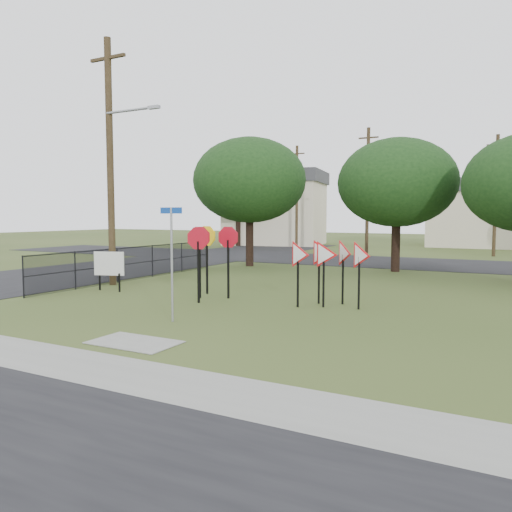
{
  "coord_description": "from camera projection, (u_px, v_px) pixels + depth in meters",
  "views": [
    {
      "loc": [
        7.64,
        -10.9,
        2.88
      ],
      "look_at": [
        0.26,
        3.0,
        1.6
      ],
      "focal_mm": 35.0,
      "sensor_mm": 36.0,
      "label": 1
    }
  ],
  "objects": [
    {
      "name": "ground",
      "position": [
        195.0,
        323.0,
        13.4
      ],
      "size": [
        140.0,
        140.0,
        0.0
      ],
      "primitive_type": "plane",
      "color": "#33451A"
    },
    {
      "name": "sidewalk",
      "position": [
        71.0,
        363.0,
        9.71
      ],
      "size": [
        30.0,
        1.6,
        0.02
      ],
      "primitive_type": "cube",
      "color": "gray",
      "rests_on": "ground"
    },
    {
      "name": "planting_strip",
      "position": [
        16.0,
        381.0,
        8.65
      ],
      "size": [
        30.0,
        0.8,
        0.02
      ],
      "primitive_type": "cube",
      "color": "#33451A",
      "rests_on": "ground"
    },
    {
      "name": "street_left",
      "position": [
        121.0,
        267.0,
        27.82
      ],
      "size": [
        8.0,
        50.0,
        0.02
      ],
      "primitive_type": "cube",
      "color": "black",
      "rests_on": "ground"
    },
    {
      "name": "street_far",
      "position": [
        380.0,
        262.0,
        31.01
      ],
      "size": [
        60.0,
        8.0,
        0.02
      ],
      "primitive_type": "cube",
      "color": "black",
      "rests_on": "ground"
    },
    {
      "name": "curb_pad",
      "position": [
        134.0,
        343.0,
        11.29
      ],
      "size": [
        2.0,
        1.2,
        0.02
      ],
      "primitive_type": "cube",
      "color": "gray",
      "rests_on": "ground"
    },
    {
      "name": "street_name_sign",
      "position": [
        172.0,
        257.0,
        13.41
      ],
      "size": [
        0.64,
        0.12,
        3.1
      ],
      "color": "gray",
      "rests_on": "ground"
    },
    {
      "name": "stop_sign_cluster",
      "position": [
        208.0,
        245.0,
        17.28
      ],
      "size": [
        1.99,
        1.9,
        2.52
      ],
      "color": "black",
      "rests_on": "ground"
    },
    {
      "name": "yield_sign_cluster",
      "position": [
        329.0,
        257.0,
        15.73
      ],
      "size": [
        2.65,
        1.67,
        2.14
      ],
      "color": "black",
      "rests_on": "ground"
    },
    {
      "name": "info_board",
      "position": [
        109.0,
        265.0,
        18.97
      ],
      "size": [
        1.16,
        0.41,
        1.51
      ],
      "color": "black",
      "rests_on": "ground"
    },
    {
      "name": "utility_pole_main",
      "position": [
        111.0,
        158.0,
        20.32
      ],
      "size": [
        3.55,
        0.33,
        10.0
      ],
      "color": "#44341F",
      "rests_on": "ground"
    },
    {
      "name": "far_pole_a",
      "position": [
        368.0,
        191.0,
        35.09
      ],
      "size": [
        1.4,
        0.24,
        9.0
      ],
      "color": "#44341F",
      "rests_on": "ground"
    },
    {
      "name": "far_pole_b",
      "position": [
        496.0,
        194.0,
        34.89
      ],
      "size": [
        1.4,
        0.24,
        8.5
      ],
      "color": "#44341F",
      "rests_on": "ground"
    },
    {
      "name": "far_pole_c",
      "position": [
        297.0,
        196.0,
        44.11
      ],
      "size": [
        1.4,
        0.24,
        9.0
      ],
      "color": "#44341F",
      "rests_on": "ground"
    },
    {
      "name": "fence_run",
      "position": [
        136.0,
        262.0,
        22.39
      ],
      "size": [
        0.05,
        11.55,
        1.5
      ],
      "color": "black",
      "rests_on": "ground"
    },
    {
      "name": "house_left",
      "position": [
        276.0,
        208.0,
        49.58
      ],
      "size": [
        10.58,
        8.88,
        7.2
      ],
      "color": "beige",
      "rests_on": "ground"
    },
    {
      "name": "house_mid",
      "position": [
        477.0,
        213.0,
        46.48
      ],
      "size": [
        8.4,
        8.4,
        6.2
      ],
      "color": "beige",
      "rests_on": "ground"
    },
    {
      "name": "tree_near_left",
      "position": [
        250.0,
        180.0,
        28.14
      ],
      "size": [
        6.4,
        6.4,
        7.27
      ],
      "color": "black",
      "rests_on": "ground"
    },
    {
      "name": "tree_near_mid",
      "position": [
        397.0,
        183.0,
        25.3
      ],
      "size": [
        6.0,
        6.0,
        6.8
      ],
      "color": "black",
      "rests_on": "ground"
    },
    {
      "name": "tree_far_left",
      "position": [
        238.0,
        191.0,
        46.87
      ],
      "size": [
        6.8,
        6.8,
        7.73
      ],
      "color": "black",
      "rests_on": "ground"
    }
  ]
}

